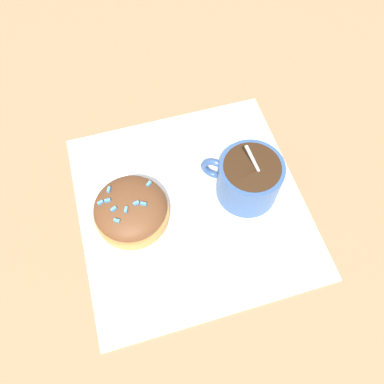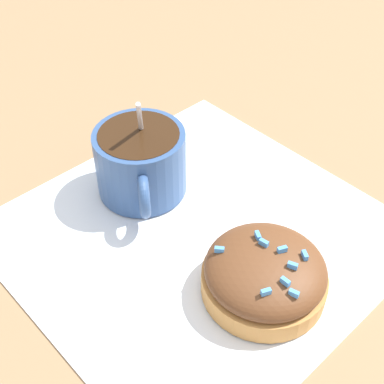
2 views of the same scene
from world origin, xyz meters
TOP-DOWN VIEW (x-y plane):
  - ground_plane at (0.00, 0.00)m, footprint 3.00×3.00m
  - paper_napkin at (0.00, 0.00)m, footprint 0.32×0.33m
  - coffee_cup at (-0.07, -0.01)m, footprint 0.10×0.08m
  - frosted_pastry at (0.08, 0.01)m, footprint 0.09×0.09m

SIDE VIEW (x-z plane):
  - ground_plane at x=0.00m, z-range 0.00..0.00m
  - paper_napkin at x=0.00m, z-range 0.00..0.00m
  - frosted_pastry at x=0.08m, z-range 0.00..0.04m
  - coffee_cup at x=-0.07m, z-range -0.01..0.09m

